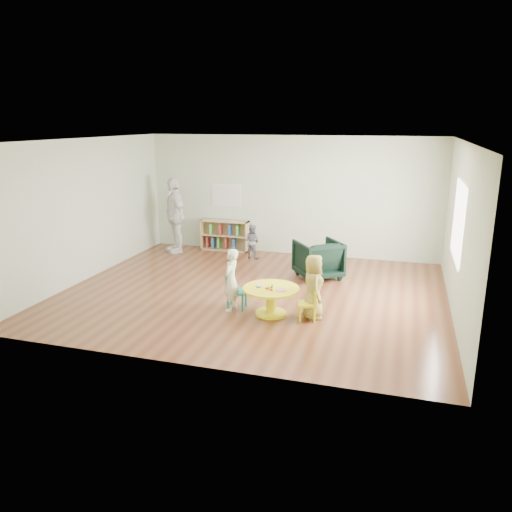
{
  "coord_description": "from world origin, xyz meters",
  "views": [
    {
      "loc": [
        2.6,
        -8.48,
        3.14
      ],
      "look_at": [
        0.15,
        -0.3,
        0.8
      ],
      "focal_mm": 35.0,
      "sensor_mm": 36.0,
      "label": 1
    }
  ],
  "objects_px": {
    "kid_chair_right": "(309,303)",
    "child_left": "(231,280)",
    "child_right": "(313,287)",
    "adult_caretaker": "(175,215)",
    "armchair": "(318,259)",
    "activity_table": "(271,296)",
    "kid_chair_left": "(234,290)",
    "bookshelf": "(225,235)",
    "toddler": "(252,241)"
  },
  "relations": [
    {
      "from": "kid_chair_left",
      "to": "toddler",
      "type": "relative_size",
      "value": 0.75
    },
    {
      "from": "kid_chair_left",
      "to": "toddler",
      "type": "bearing_deg",
      "value": -173.09
    },
    {
      "from": "kid_chair_right",
      "to": "kid_chair_left",
      "type": "bearing_deg",
      "value": 67.21
    },
    {
      "from": "child_left",
      "to": "child_right",
      "type": "xyz_separation_m",
      "value": [
        1.39,
        0.06,
        -0.0
      ]
    },
    {
      "from": "activity_table",
      "to": "child_left",
      "type": "distance_m",
      "value": 0.73
    },
    {
      "from": "kid_chair_left",
      "to": "armchair",
      "type": "distance_m",
      "value": 2.38
    },
    {
      "from": "child_right",
      "to": "adult_caretaker",
      "type": "height_order",
      "value": "adult_caretaker"
    },
    {
      "from": "bookshelf",
      "to": "child_right",
      "type": "xyz_separation_m",
      "value": [
        2.91,
        -3.76,
        0.17
      ]
    },
    {
      "from": "child_right",
      "to": "toddler",
      "type": "height_order",
      "value": "child_right"
    },
    {
      "from": "kid_chair_right",
      "to": "bookshelf",
      "type": "bearing_deg",
      "value": 20.53
    },
    {
      "from": "armchair",
      "to": "activity_table",
      "type": "bearing_deg",
      "value": 43.75
    },
    {
      "from": "toddler",
      "to": "activity_table",
      "type": "bearing_deg",
      "value": 125.71
    },
    {
      "from": "bookshelf",
      "to": "child_right",
      "type": "relative_size",
      "value": 1.12
    },
    {
      "from": "kid_chair_right",
      "to": "armchair",
      "type": "relative_size",
      "value": 0.63
    },
    {
      "from": "kid_chair_right",
      "to": "toddler",
      "type": "distance_m",
      "value": 3.87
    },
    {
      "from": "child_left",
      "to": "child_right",
      "type": "distance_m",
      "value": 1.39
    },
    {
      "from": "kid_chair_left",
      "to": "child_left",
      "type": "height_order",
      "value": "child_left"
    },
    {
      "from": "activity_table",
      "to": "child_right",
      "type": "relative_size",
      "value": 0.88
    },
    {
      "from": "bookshelf",
      "to": "armchair",
      "type": "height_order",
      "value": "armchair"
    },
    {
      "from": "armchair",
      "to": "kid_chair_right",
      "type": "bearing_deg",
      "value": 60.14
    },
    {
      "from": "child_right",
      "to": "toddler",
      "type": "bearing_deg",
      "value": 11.93
    },
    {
      "from": "kid_chair_left",
      "to": "armchair",
      "type": "xyz_separation_m",
      "value": [
        1.08,
        2.12,
        0.07
      ]
    },
    {
      "from": "activity_table",
      "to": "bookshelf",
      "type": "xyz_separation_m",
      "value": [
        -2.22,
        3.82,
        0.04
      ]
    },
    {
      "from": "kid_chair_left",
      "to": "toddler",
      "type": "distance_m",
      "value": 3.23
    },
    {
      "from": "kid_chair_right",
      "to": "toddler",
      "type": "height_order",
      "value": "toddler"
    },
    {
      "from": "kid_chair_left",
      "to": "child_left",
      "type": "bearing_deg",
      "value": -13.61
    },
    {
      "from": "kid_chair_left",
      "to": "bookshelf",
      "type": "relative_size",
      "value": 0.5
    },
    {
      "from": "kid_chair_right",
      "to": "child_left",
      "type": "xyz_separation_m",
      "value": [
        -1.35,
        0.04,
        0.25
      ]
    },
    {
      "from": "kid_chair_right",
      "to": "adult_caretaker",
      "type": "xyz_separation_m",
      "value": [
        -3.95,
        3.33,
        0.62
      ]
    },
    {
      "from": "child_left",
      "to": "toddler",
      "type": "xyz_separation_m",
      "value": [
        -0.64,
        3.28,
        -0.14
      ]
    },
    {
      "from": "kid_chair_left",
      "to": "adult_caretaker",
      "type": "relative_size",
      "value": 0.33
    },
    {
      "from": "bookshelf",
      "to": "child_right",
      "type": "height_order",
      "value": "child_right"
    },
    {
      "from": "kid_chair_left",
      "to": "child_left",
      "type": "xyz_separation_m",
      "value": [
        -0.02,
        -0.11,
        0.21
      ]
    },
    {
      "from": "bookshelf",
      "to": "adult_caretaker",
      "type": "height_order",
      "value": "adult_caretaker"
    },
    {
      "from": "activity_table",
      "to": "toddler",
      "type": "xyz_separation_m",
      "value": [
        -1.34,
        3.28,
        0.08
      ]
    },
    {
      "from": "kid_chair_left",
      "to": "kid_chair_right",
      "type": "distance_m",
      "value": 1.34
    },
    {
      "from": "armchair",
      "to": "kid_chair_left",
      "type": "bearing_deg",
      "value": 26.82
    },
    {
      "from": "activity_table",
      "to": "toddler",
      "type": "relative_size",
      "value": 1.17
    },
    {
      "from": "toddler",
      "to": "child_left",
      "type": "bearing_deg",
      "value": 114.54
    },
    {
      "from": "child_right",
      "to": "adult_caretaker",
      "type": "distance_m",
      "value": 5.15
    },
    {
      "from": "child_left",
      "to": "adult_caretaker",
      "type": "distance_m",
      "value": 4.22
    },
    {
      "from": "armchair",
      "to": "child_right",
      "type": "distance_m",
      "value": 2.2
    },
    {
      "from": "bookshelf",
      "to": "child_right",
      "type": "bearing_deg",
      "value": -52.27
    },
    {
      "from": "bookshelf",
      "to": "child_left",
      "type": "height_order",
      "value": "child_left"
    },
    {
      "from": "toddler",
      "to": "adult_caretaker",
      "type": "xyz_separation_m",
      "value": [
        -1.96,
        0.01,
        0.51
      ]
    },
    {
      "from": "child_left",
      "to": "activity_table",
      "type": "bearing_deg",
      "value": 91.94
    },
    {
      "from": "child_left",
      "to": "kid_chair_left",
      "type": "bearing_deg",
      "value": 173.34
    },
    {
      "from": "kid_chair_left",
      "to": "adult_caretaker",
      "type": "distance_m",
      "value": 4.16
    },
    {
      "from": "kid_chair_right",
      "to": "armchair",
      "type": "distance_m",
      "value": 2.29
    },
    {
      "from": "kid_chair_right",
      "to": "armchair",
      "type": "xyz_separation_m",
      "value": [
        -0.25,
        2.28,
        0.1
      ]
    }
  ]
}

